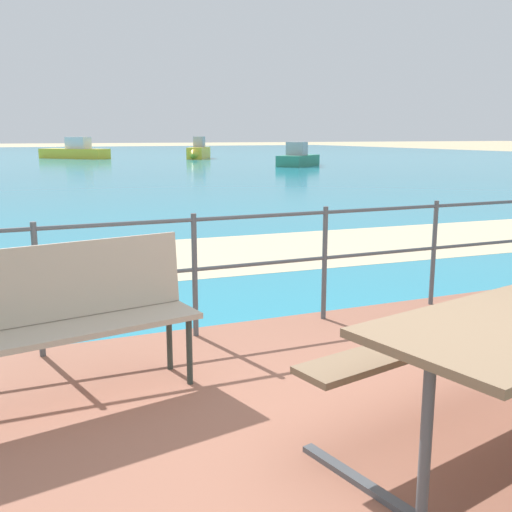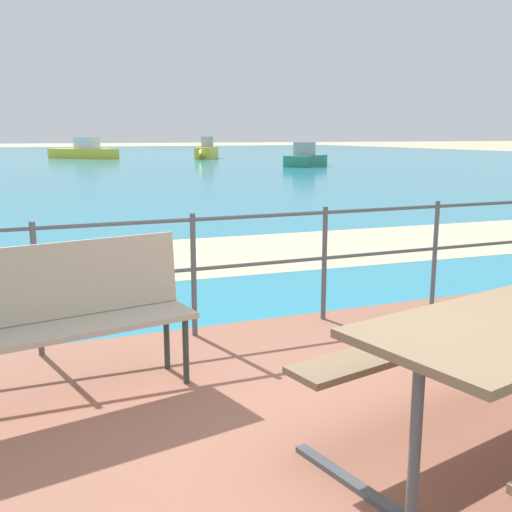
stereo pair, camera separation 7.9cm
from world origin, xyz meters
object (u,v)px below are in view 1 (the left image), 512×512
Objects in this scene: boat_near at (198,151)px; boat_mid at (299,159)px; park_bench at (74,307)px; boat_far at (74,152)px.

boat_mid is (2.01, -11.46, -0.10)m from boat_near.
boat_mid reaches higher than park_bench.
park_bench is 40.60m from boat_far.
park_bench is at bearing 10.35° from boat_near.
boat_far is at bearing 73.12° from park_bench.
boat_mid is at bearing 38.78° from boat_near.
boat_near is 0.77× the size of boat_far.
boat_near reaches higher than boat_mid.
boat_near is 11.64m from boat_mid.
park_bench is at bearing 129.87° from boat_far.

